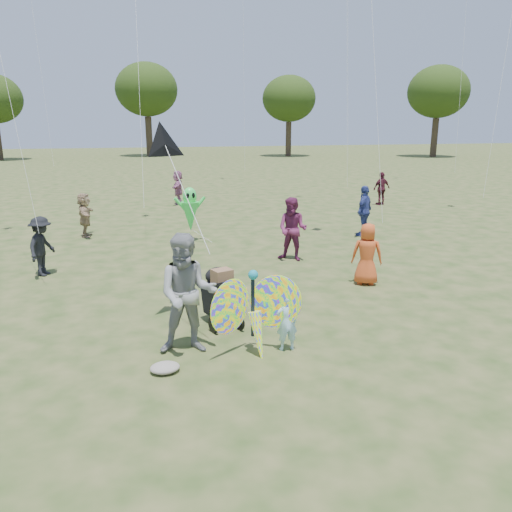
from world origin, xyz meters
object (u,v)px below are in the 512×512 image
Objects in this scene: crowd_h at (382,188)px; alien_kite at (190,211)px; jogging_stroller at (221,293)px; child_girl at (287,322)px; crowd_b at (42,246)px; crowd_a at (367,254)px; crowd_c at (364,211)px; crowd_d at (85,215)px; butterfly_kite at (255,314)px; adult_man at (188,294)px; crowd_j at (178,187)px; crowd_e at (293,229)px.

alien_kite reaches higher than crowd_h.
crowd_h is at bearing 32.02° from jogging_stroller.
child_girl is 0.66× the size of crowd_b.
child_girl is 7.21m from crowd_b.
crowd_c is at bearing -90.09° from crowd_a.
crowd_d reaches higher than butterfly_kite.
adult_man is at bearing -128.91° from crowd_b.
crowd_h is 15.93m from jogging_stroller.
butterfly_kite is at bearing 7.14° from crowd_j.
crowd_d is at bearing -179.56° from crowd_e.
alien_kite is (-0.68, -7.97, 0.19)m from crowd_j.
jogging_stroller is at bearing 63.56° from adult_man.
child_girl is 0.67× the size of crowd_d.
crowd_c is at bearing -122.47° from child_girl.
crowd_h is (6.55, 10.70, 0.04)m from crowd_a.
crowd_e is at bearing 36.37° from jogging_stroller.
crowd_h reaches higher than child_girl.
crowd_j is (-1.64, 11.12, -0.09)m from crowd_e.
crowd_h is at bearing 53.30° from butterfly_kite.
alien_kite is (4.12, 2.76, 0.23)m from crowd_b.
crowd_j is 8.01m from alien_kite.
crowd_j is 16.50m from butterfly_kite.
crowd_d is at bearing -55.31° from crowd_c.
crowd_c is 1.08× the size of crowd_j.
butterfly_kite is at bearing -160.74° from crowd_d.
crowd_a is at bearing 21.21° from crowd_j.
butterfly_kite is (-2.63, -5.35, -0.18)m from crowd_e.
crowd_a is 0.93× the size of crowd_j.
crowd_c is 9.35m from crowd_d.
crowd_h is 0.88× the size of butterfly_kite.
crowd_b is (-4.36, 5.73, 0.25)m from child_girl.
adult_man is at bearing -11.03° from child_girl.
butterfly_kite is (-10.10, -13.55, -0.07)m from crowd_h.
crowd_b is at bearing -13.53° from crowd_j.
crowd_e is (5.60, -4.78, 0.13)m from crowd_d.
crowd_e is at bearing -69.96° from crowd_b.
child_girl is at bearing -119.32° from crowd_b.
crowd_d reaches higher than crowd_a.
alien_kite reaches higher than child_girl.
crowd_c is 4.12m from crowd_e.
adult_man reaches higher than crowd_e.
crowd_d reaches higher than child_girl.
crowd_a is at bearing -60.17° from alien_kite.
butterfly_kite is at bearing 66.09° from crowd_a.
crowd_e is 11.09m from crowd_h.
child_girl is at bearing -0.12° from butterfly_kite.
crowd_b is at bearing 172.06° from crowd_d.
crowd_e reaches higher than crowd_a.
crowd_c is 0.98× the size of alien_kite.
crowd_d is at bearing 5.50° from crowd_h.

